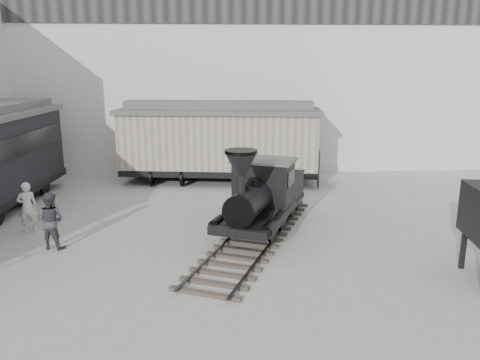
{
  "coord_description": "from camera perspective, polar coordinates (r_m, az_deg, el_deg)",
  "views": [
    {
      "loc": [
        -0.2,
        -11.88,
        5.81
      ],
      "look_at": [
        0.62,
        3.8,
        2.0
      ],
      "focal_mm": 35.0,
      "sensor_mm": 36.0,
      "label": 1
    }
  ],
  "objects": [
    {
      "name": "ground",
      "position": [
        13.22,
        -1.87,
        -12.43
      ],
      "size": [
        90.0,
        90.0,
        0.0
      ],
      "primitive_type": "plane",
      "color": "#9E9E9B"
    },
    {
      "name": "north_wall",
      "position": [
        26.86,
        -2.64,
        13.08
      ],
      "size": [
        34.0,
        2.51,
        11.0
      ],
      "color": "silver",
      "rests_on": "ground"
    },
    {
      "name": "locomotive",
      "position": [
        16.65,
        2.56,
        -2.41
      ],
      "size": [
        5.34,
        9.36,
        3.28
      ],
      "rotation": [
        0.0,
        0.0,
        -0.38
      ],
      "color": "#39352E",
      "rests_on": "ground"
    },
    {
      "name": "boxcar",
      "position": [
        23.91,
        -2.56,
        4.89
      ],
      "size": [
        10.45,
        4.33,
        4.16
      ],
      "rotation": [
        0.0,
        0.0,
        -0.12
      ],
      "color": "black",
      "rests_on": "ground"
    },
    {
      "name": "visitor_a",
      "position": [
        18.47,
        -24.5,
        -2.99
      ],
      "size": [
        0.77,
        0.63,
        1.83
      ],
      "primitive_type": "imported",
      "rotation": [
        0.0,
        0.0,
        3.47
      ],
      "color": "silver",
      "rests_on": "ground"
    },
    {
      "name": "visitor_b",
      "position": [
        16.46,
        -22.09,
        -4.6
      ],
      "size": [
        1.06,
        0.92,
        1.89
      ],
      "primitive_type": "imported",
      "rotation": [
        0.0,
        0.0,
        2.9
      ],
      "color": "#3B3C42",
      "rests_on": "ground"
    }
  ]
}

